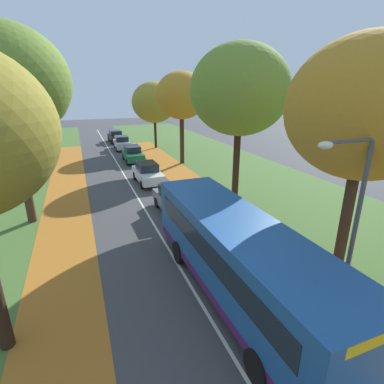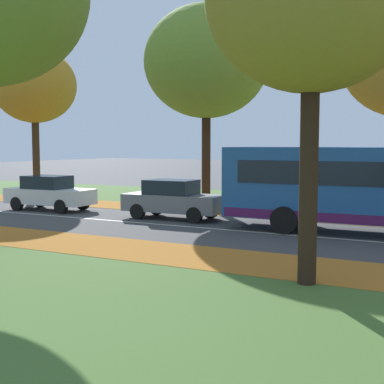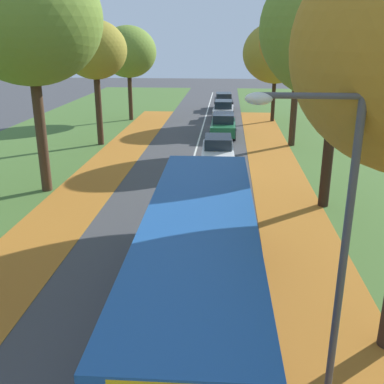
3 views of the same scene
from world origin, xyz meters
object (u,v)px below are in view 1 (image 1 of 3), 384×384
at_px(tree_right_distant, 154,102).
at_px(tree_left_far, 33,105).
at_px(car_green_third_in_line, 133,154).
at_px(car_grey_lead, 175,200).
at_px(tree_right_near, 366,109).
at_px(car_black_trailing, 116,136).
at_px(tree_left_mid, 6,82).
at_px(bus, 238,255).
at_px(tree_left_distant, 44,104).
at_px(tree_right_mid, 240,90).
at_px(car_white_following, 148,173).
at_px(car_silver_fourth_in_line, 122,143).
at_px(streetlamp_right, 349,215).
at_px(tree_right_far, 182,96).

bearing_deg(tree_right_distant, tree_left_far, -141.55).
bearing_deg(car_green_third_in_line, car_grey_lead, -90.06).
distance_m(tree_right_near, car_grey_lead, 11.01).
xyz_separation_m(tree_left_far, car_black_trailing, (7.93, 15.55, -5.14)).
bearing_deg(tree_left_mid, bus, -51.87).
distance_m(tree_left_distant, tree_right_mid, 23.48).
relative_size(car_white_following, car_black_trailing, 0.99).
height_order(tree_right_near, car_silver_fourth_in_line, tree_right_near).
distance_m(streetlamp_right, bus, 3.78).
bearing_deg(car_black_trailing, car_silver_fourth_in_line, -89.54).
bearing_deg(tree_left_mid, tree_right_mid, -4.93).
distance_m(tree_right_near, tree_right_distant, 29.30).
bearing_deg(car_green_third_in_line, car_silver_fourth_in_line, 90.69).
relative_size(tree_right_far, car_green_third_in_line, 2.07).
bearing_deg(car_silver_fourth_in_line, car_grey_lead, -89.81).
bearing_deg(car_grey_lead, car_silver_fourth_in_line, 90.19).
height_order(tree_left_far, streetlamp_right, tree_left_far).
bearing_deg(tree_right_near, car_white_following, 105.83).
relative_size(tree_right_far, bus, 0.83).
distance_m(tree_right_mid, car_grey_lead, 7.67).
distance_m(tree_left_far, bus, 21.21).
bearing_deg(car_white_following, tree_right_far, 48.22).
bearing_deg(car_green_third_in_line, tree_left_mid, -122.62).
bearing_deg(tree_right_distant, car_black_trailing, 125.31).
xyz_separation_m(tree_left_distant, car_green_third_in_line, (7.98, -6.30, -4.76)).
relative_size(tree_left_mid, tree_right_far, 1.18).
relative_size(tree_right_far, tree_right_distant, 1.10).
relative_size(tree_left_distant, car_silver_fourth_in_line, 1.82).
xyz_separation_m(tree_right_mid, streetlamp_right, (-2.38, -10.95, -3.31)).
bearing_deg(tree_right_mid, car_green_third_in_line, 107.91).
bearing_deg(car_green_third_in_line, streetlamp_right, -85.31).
relative_size(car_green_third_in_line, car_silver_fourth_in_line, 1.00).
height_order(car_green_third_in_line, car_black_trailing, same).
bearing_deg(streetlamp_right, tree_right_near, 41.39).
bearing_deg(streetlamp_right, tree_left_distant, 107.95).
relative_size(car_grey_lead, car_green_third_in_line, 1.01).
relative_size(car_white_following, car_silver_fourth_in_line, 1.00).
bearing_deg(car_black_trailing, tree_right_mid, -80.15).
bearing_deg(bus, tree_left_distant, 105.00).
distance_m(tree_left_distant, car_white_following, 16.69).
distance_m(car_grey_lead, car_green_third_in_line, 14.26).
height_order(tree_left_mid, car_black_trailing, tree_left_mid).
bearing_deg(car_silver_fourth_in_line, tree_left_distant, -175.29).
relative_size(tree_right_near, tree_right_distant, 1.13).
distance_m(tree_left_far, car_black_trailing, 18.20).
xyz_separation_m(tree_left_mid, car_white_following, (7.82, 4.85, -6.66)).
distance_m(tree_right_near, car_white_following, 16.67).
bearing_deg(car_green_third_in_line, tree_left_far, -159.02).
distance_m(tree_right_near, car_black_trailing, 35.91).
distance_m(tree_left_distant, car_silver_fourth_in_line, 9.24).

